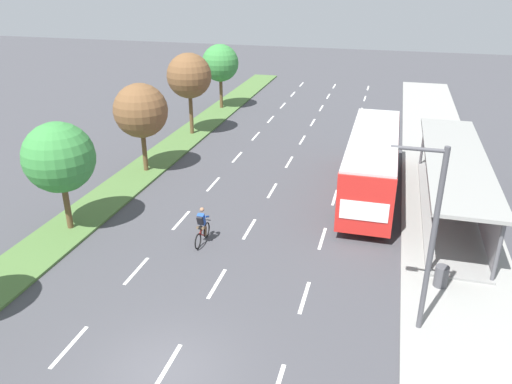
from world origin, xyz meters
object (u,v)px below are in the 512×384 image
at_px(bus_shelter, 459,179).
at_px(streetlight, 428,230).
at_px(median_tree_second, 59,158).
at_px(median_tree_third, 141,111).
at_px(median_tree_fifth, 220,63).
at_px(cyclist, 202,227).
at_px(bus, 372,159).
at_px(trash_bin, 441,276).
at_px(median_tree_fourth, 189,76).

bearing_deg(bus_shelter, streetlight, -102.08).
distance_m(median_tree_second, median_tree_third, 7.74).
bearing_deg(median_tree_fifth, median_tree_third, -88.53).
relative_size(median_tree_third, median_tree_fifth, 0.97).
bearing_deg(median_tree_fifth, cyclist, -73.35).
height_order(median_tree_second, median_tree_third, median_tree_third).
bearing_deg(bus, median_tree_second, -149.79).
height_order(cyclist, streetlight, streetlight).
distance_m(bus, median_tree_third, 13.46).
distance_m(streetlight, trash_bin, 4.43).
xyz_separation_m(median_tree_second, trash_bin, (16.64, -0.52, -3.06)).
relative_size(bus_shelter, bus, 1.20).
bearing_deg(streetlight, bus_shelter, 77.92).
distance_m(median_tree_third, trash_bin, 18.77).
distance_m(bus_shelter, cyclist, 12.83).
xyz_separation_m(bus, cyclist, (-6.95, -7.36, -1.28)).
distance_m(bus, cyclist, 10.20).
distance_m(bus, median_tree_fifth, 20.72).
distance_m(bus_shelter, median_tree_fifth, 24.61).
bearing_deg(streetlight, median_tree_third, 144.63).
bearing_deg(cyclist, median_tree_second, -175.86).
height_order(median_tree_fifth, trash_bin, median_tree_fifth).
bearing_deg(median_tree_third, streetlight, -35.37).
height_order(bus, median_tree_fifth, median_tree_fifth).
bearing_deg(median_tree_fourth, median_tree_fifth, 92.30).
bearing_deg(trash_bin, median_tree_second, 178.21).
xyz_separation_m(median_tree_fifth, trash_bin, (16.95, -23.73, -3.40)).
relative_size(bus_shelter, median_tree_second, 2.63).
distance_m(bus_shelter, median_tree_fourth, 19.97).
relative_size(streetlight, trash_bin, 7.65).
relative_size(median_tree_second, streetlight, 0.79).
xyz_separation_m(bus_shelter, median_tree_fourth, (-17.72, 8.88, 2.50)).
distance_m(cyclist, median_tree_third, 10.14).
height_order(median_tree_fifth, streetlight, streetlight).
xyz_separation_m(bus_shelter, median_tree_second, (-17.72, -6.60, 1.77)).
bearing_deg(streetlight, median_tree_fifth, 121.00).
xyz_separation_m(median_tree_second, median_tree_fifth, (-0.31, 23.21, 0.34)).
height_order(bus, median_tree_second, median_tree_second).
xyz_separation_m(bus, median_tree_fifth, (-13.75, 15.39, 1.91)).
bearing_deg(median_tree_fourth, median_tree_third, -89.36).
bearing_deg(median_tree_fourth, bus, -29.66).
bearing_deg(median_tree_second, median_tree_fifth, 90.76).
distance_m(median_tree_third, median_tree_fifth, 15.48).
relative_size(bus_shelter, trash_bin, 15.91).
distance_m(bus, median_tree_second, 15.63).
xyz_separation_m(bus_shelter, trash_bin, (-1.08, -7.12, -1.29)).
height_order(median_tree_fourth, median_tree_fifth, median_tree_fourth).
distance_m(median_tree_fifth, trash_bin, 29.36).
height_order(bus_shelter, cyclist, bus_shelter).
relative_size(bus, trash_bin, 13.28).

